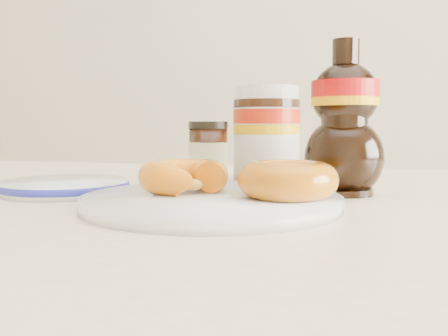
% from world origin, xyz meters
% --- Properties ---
extents(dining_table, '(1.40, 0.90, 0.75)m').
position_xyz_m(dining_table, '(0.00, 0.10, 0.67)').
color(dining_table, '#FFF1C2').
rests_on(dining_table, ground).
extents(plate, '(0.25, 0.25, 0.01)m').
position_xyz_m(plate, '(-0.07, 0.05, 0.76)').
color(plate, white).
rests_on(plate, dining_table).
extents(donut_bitten, '(0.10, 0.10, 0.03)m').
position_xyz_m(donut_bitten, '(-0.10, 0.07, 0.78)').
color(donut_bitten, orange).
rests_on(donut_bitten, plate).
extents(donut_whole, '(0.12, 0.12, 0.03)m').
position_xyz_m(donut_whole, '(0.01, 0.05, 0.78)').
color(donut_whole, '#AA550B').
rests_on(donut_whole, plate).
extents(nutella_jar, '(0.10, 0.10, 0.14)m').
position_xyz_m(nutella_jar, '(-0.05, 0.30, 0.82)').
color(nutella_jar, white).
rests_on(nutella_jar, dining_table).
extents(syrup_bottle, '(0.10, 0.09, 0.18)m').
position_xyz_m(syrup_bottle, '(0.06, 0.18, 0.84)').
color(syrup_bottle, black).
rests_on(syrup_bottle, dining_table).
extents(dark_jar, '(0.05, 0.05, 0.09)m').
position_xyz_m(dark_jar, '(-0.12, 0.24, 0.79)').
color(dark_jar, black).
rests_on(dark_jar, dining_table).
extents(blue_rim_saucer, '(0.15, 0.15, 0.02)m').
position_xyz_m(blue_rim_saucer, '(-0.27, 0.11, 0.76)').
color(blue_rim_saucer, white).
rests_on(blue_rim_saucer, dining_table).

